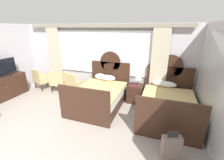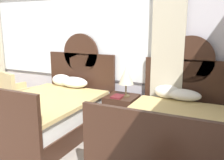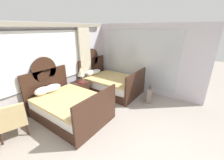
# 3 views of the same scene
# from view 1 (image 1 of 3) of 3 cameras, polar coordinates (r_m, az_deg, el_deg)

# --- Properties ---
(wall_back_window) EXTENTS (6.84, 0.22, 2.70)m
(wall_back_window) POSITION_cam_1_polar(r_m,az_deg,el_deg) (5.96, -3.82, 8.54)
(wall_back_window) COLOR silver
(wall_back_window) RESTS_ON ground_plane
(wall_right_mirror) EXTENTS (0.08, 4.41, 2.70)m
(wall_right_mirror) POSITION_cam_1_polar(r_m,az_deg,el_deg) (3.60, 36.59, -4.11)
(wall_right_mirror) COLOR silver
(wall_right_mirror) RESTS_ON ground_plane
(bed_near_window) EXTENTS (1.53, 2.19, 1.71)m
(bed_near_window) POSITION_cam_1_polar(r_m,az_deg,el_deg) (5.15, -4.55, -5.63)
(bed_near_window) COLOR #382116
(bed_near_window) RESTS_ON ground_plane
(bed_near_mirror) EXTENTS (1.53, 2.19, 1.71)m
(bed_near_mirror) POSITION_cam_1_polar(r_m,az_deg,el_deg) (4.79, 20.30, -8.98)
(bed_near_mirror) COLOR #382116
(bed_near_mirror) RESTS_ON ground_plane
(nightstand_between_beds) EXTENTS (0.54, 0.56, 0.63)m
(nightstand_between_beds) POSITION_cam_1_polar(r_m,az_deg,el_deg) (5.45, 8.84, -5.05)
(nightstand_between_beds) COLOR #382116
(nightstand_between_beds) RESTS_ON ground_plane
(table_lamp_on_nightstand) EXTENTS (0.27, 0.27, 0.55)m
(table_lamp_on_nightstand) POSITION_cam_1_polar(r_m,az_deg,el_deg) (5.20, 10.08, 1.84)
(table_lamp_on_nightstand) COLOR brown
(table_lamp_on_nightstand) RESTS_ON nightstand_between_beds
(book_on_nightstand) EXTENTS (0.18, 0.26, 0.03)m
(book_on_nightstand) POSITION_cam_1_polar(r_m,az_deg,el_deg) (5.23, 8.47, -2.18)
(book_on_nightstand) COLOR maroon
(book_on_nightstand) RESTS_ON nightstand_between_beds
(dresser_minibar) EXTENTS (0.47, 1.73, 0.85)m
(dresser_minibar) POSITION_cam_1_polar(r_m,az_deg,el_deg) (6.84, -36.25, -2.62)
(dresser_minibar) COLOR #382116
(dresser_minibar) RESTS_ON ground_plane
(tv_flatscreen) EXTENTS (0.20, 0.89, 0.63)m
(tv_flatscreen) POSITION_cam_1_polar(r_m,az_deg,el_deg) (6.74, -35.95, 3.91)
(tv_flatscreen) COLOR black
(tv_flatscreen) RESTS_ON dresser_minibar
(armchair_by_window_left) EXTENTS (0.80, 0.80, 0.91)m
(armchair_by_window_left) POSITION_cam_1_polar(r_m,az_deg,el_deg) (6.10, -14.15, -1.11)
(armchair_by_window_left) COLOR tan
(armchair_by_window_left) RESTS_ON ground_plane
(armchair_by_window_centre) EXTENTS (0.69, 0.69, 0.91)m
(armchair_by_window_centre) POSITION_cam_1_polar(r_m,az_deg,el_deg) (6.51, -19.57, -0.35)
(armchair_by_window_centre) COLOR tan
(armchair_by_window_centre) RESTS_ON ground_plane
(armchair_by_window_right) EXTENTS (0.80, 0.80, 0.91)m
(armchair_by_window_right) POSITION_cam_1_polar(r_m,az_deg,el_deg) (7.11, -25.38, 0.51)
(armchair_by_window_right) COLOR tan
(armchair_by_window_right) RESTS_ON ground_plane
(suitcase_on_floor) EXTENTS (0.41, 0.28, 0.67)m
(suitcase_on_floor) POSITION_cam_1_polar(r_m,az_deg,el_deg) (3.50, 21.60, -22.90)
(suitcase_on_floor) COLOR #75665B
(suitcase_on_floor) RESTS_ON ground_plane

